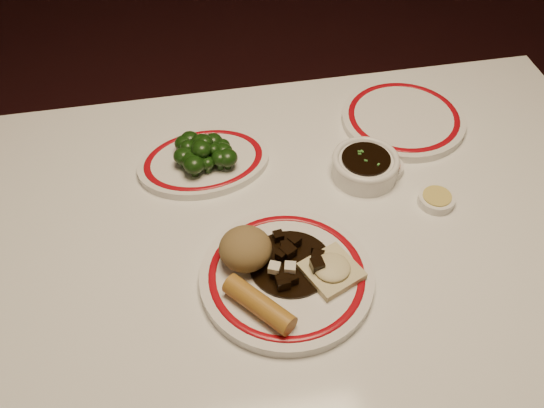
{
  "coord_description": "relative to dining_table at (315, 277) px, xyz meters",
  "views": [
    {
      "loc": [
        -0.19,
        -0.61,
        1.52
      ],
      "look_at": [
        -0.07,
        0.06,
        0.8
      ],
      "focal_mm": 40.0,
      "sensor_mm": 36.0,
      "label": 1
    }
  ],
  "objects": [
    {
      "name": "main_plate",
      "position": [
        -0.07,
        -0.06,
        0.1
      ],
      "size": [
        0.29,
        0.29,
        0.02
      ],
      "color": "white",
      "rests_on": "dining_table"
    },
    {
      "name": "dining_table",
      "position": [
        0.0,
        0.0,
        0.0
      ],
      "size": [
        1.2,
        0.9,
        0.75
      ],
      "color": "white",
      "rests_on": "ground"
    },
    {
      "name": "fried_wonton",
      "position": [
        0.0,
        -0.08,
        0.12
      ],
      "size": [
        0.1,
        0.1,
        0.02
      ],
      "color": "beige",
      "rests_on": "main_plate"
    },
    {
      "name": "broccoli_pile",
      "position": [
        -0.16,
        0.22,
        0.13
      ],
      "size": [
        0.11,
        0.11,
        0.05
      ],
      "color": "#23471C",
      "rests_on": "broccoli_plate"
    },
    {
      "name": "rice_mound",
      "position": [
        -0.12,
        -0.03,
        0.14
      ],
      "size": [
        0.08,
        0.08,
        0.06
      ],
      "primitive_type": "ellipsoid",
      "color": "olive",
      "rests_on": "main_plate"
    },
    {
      "name": "sweet_sour_dish",
      "position": [
        0.16,
        0.15,
        0.1
      ],
      "size": [
        0.06,
        0.06,
        0.02
      ],
      "color": "white",
      "rests_on": "dining_table"
    },
    {
      "name": "stirfry_heap",
      "position": [
        -0.06,
        -0.05,
        0.12
      ],
      "size": [
        0.13,
        0.13,
        0.03
      ],
      "color": "black",
      "rests_on": "main_plate"
    },
    {
      "name": "broccoli_plate",
      "position": [
        -0.16,
        0.22,
        0.1
      ],
      "size": [
        0.26,
        0.24,
        0.02
      ],
      "color": "white",
      "rests_on": "dining_table"
    },
    {
      "name": "spring_roll",
      "position": [
        -0.12,
        -0.12,
        0.13
      ],
      "size": [
        0.1,
        0.11,
        0.03
      ],
      "primitive_type": "cylinder",
      "rotation": [
        1.57,
        0.0,
        0.68
      ],
      "color": "#AF792B",
      "rests_on": "main_plate"
    },
    {
      "name": "soy_bowl",
      "position": [
        0.12,
        0.14,
        0.11
      ],
      "size": [
        0.12,
        0.12,
        0.04
      ],
      "color": "white",
      "rests_on": "dining_table"
    },
    {
      "name": "mustard_dish",
      "position": [
        0.22,
        0.05,
        0.1
      ],
      "size": [
        0.06,
        0.06,
        0.02
      ],
      "color": "white",
      "rests_on": "dining_table"
    },
    {
      "name": "far_plate",
      "position": [
        0.24,
        0.28,
        0.1
      ],
      "size": [
        0.3,
        0.3,
        0.02
      ],
      "color": "white",
      "rests_on": "dining_table"
    }
  ]
}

